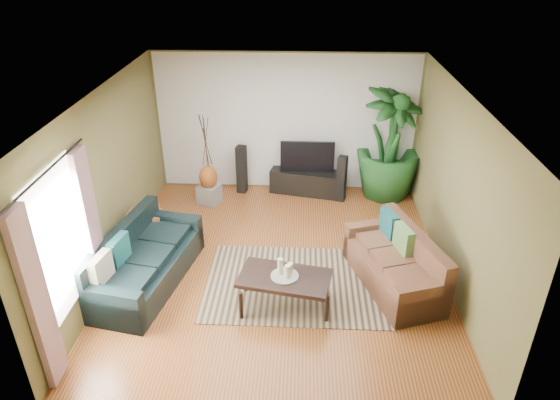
# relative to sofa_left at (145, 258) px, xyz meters

# --- Properties ---
(floor) EXTENTS (5.50, 5.50, 0.00)m
(floor) POSITION_rel_sofa_left_xyz_m (1.91, 0.49, -0.42)
(floor) COLOR #9B5528
(floor) RESTS_ON ground
(ceiling) EXTENTS (5.50, 5.50, 0.00)m
(ceiling) POSITION_rel_sofa_left_xyz_m (1.91, 0.49, 2.28)
(ceiling) COLOR white
(ceiling) RESTS_ON ground
(wall_back) EXTENTS (5.00, 0.00, 5.00)m
(wall_back) POSITION_rel_sofa_left_xyz_m (1.91, 3.24, 0.93)
(wall_back) COLOR brown
(wall_back) RESTS_ON ground
(wall_front) EXTENTS (5.00, 0.00, 5.00)m
(wall_front) POSITION_rel_sofa_left_xyz_m (1.91, -2.26, 0.93)
(wall_front) COLOR brown
(wall_front) RESTS_ON ground
(wall_left) EXTENTS (0.00, 5.50, 5.50)m
(wall_left) POSITION_rel_sofa_left_xyz_m (-0.59, 0.49, 0.92)
(wall_left) COLOR brown
(wall_left) RESTS_ON ground
(wall_right) EXTENTS (0.00, 5.50, 5.50)m
(wall_right) POSITION_rel_sofa_left_xyz_m (4.41, 0.49, 0.92)
(wall_right) COLOR brown
(wall_right) RESTS_ON ground
(backwall_panel) EXTENTS (4.90, 0.00, 4.90)m
(backwall_panel) POSITION_rel_sofa_left_xyz_m (1.91, 3.23, 0.93)
(backwall_panel) COLOR white
(backwall_panel) RESTS_ON ground
(window_pane) EXTENTS (0.00, 1.80, 1.80)m
(window_pane) POSITION_rel_sofa_left_xyz_m (-0.57, -1.11, 0.97)
(window_pane) COLOR white
(window_pane) RESTS_ON ground
(curtain_near) EXTENTS (0.08, 0.35, 2.20)m
(curtain_near) POSITION_rel_sofa_left_xyz_m (-0.52, -1.86, 0.72)
(curtain_near) COLOR gray
(curtain_near) RESTS_ON ground
(curtain_far) EXTENTS (0.08, 0.35, 2.20)m
(curtain_far) POSITION_rel_sofa_left_xyz_m (-0.52, -0.36, 0.72)
(curtain_far) COLOR gray
(curtain_far) RESTS_ON ground
(curtain_rod) EXTENTS (0.03, 1.90, 0.03)m
(curtain_rod) POSITION_rel_sofa_left_xyz_m (-0.52, -1.11, 1.87)
(curtain_rod) COLOR black
(curtain_rod) RESTS_ON ground
(sofa_left) EXTENTS (1.31, 2.28, 0.85)m
(sofa_left) POSITION_rel_sofa_left_xyz_m (0.00, 0.00, 0.00)
(sofa_left) COLOR black
(sofa_left) RESTS_ON floor
(sofa_right) EXTENTS (1.32, 1.95, 0.85)m
(sofa_right) POSITION_rel_sofa_left_xyz_m (3.57, 0.09, 0.00)
(sofa_right) COLOR brown
(sofa_right) RESTS_ON floor
(area_rug) EXTENTS (2.65, 1.88, 0.01)m
(area_rug) POSITION_rel_sofa_left_xyz_m (2.18, 0.05, -0.42)
(area_rug) COLOR #9F815E
(area_rug) RESTS_ON floor
(coffee_table) EXTENTS (1.32, 0.88, 0.50)m
(coffee_table) POSITION_rel_sofa_left_xyz_m (2.03, -0.44, -0.18)
(coffee_table) COLOR black
(coffee_table) RESTS_ON floor
(candle_tray) EXTENTS (0.38, 0.38, 0.02)m
(candle_tray) POSITION_rel_sofa_left_xyz_m (2.03, -0.44, 0.08)
(candle_tray) COLOR #9B9B95
(candle_tray) RESTS_ON coffee_table
(candle_tall) EXTENTS (0.08, 0.08, 0.24)m
(candle_tall) POSITION_rel_sofa_left_xyz_m (1.97, -0.41, 0.21)
(candle_tall) COLOR beige
(candle_tall) RESTS_ON candle_tray
(candle_mid) EXTENTS (0.08, 0.08, 0.19)m
(candle_mid) POSITION_rel_sofa_left_xyz_m (2.07, -0.48, 0.18)
(candle_mid) COLOR white
(candle_mid) RESTS_ON candle_tray
(candle_short) EXTENTS (0.08, 0.08, 0.15)m
(candle_short) POSITION_rel_sofa_left_xyz_m (2.10, -0.38, 0.17)
(candle_short) COLOR beige
(candle_short) RESTS_ON candle_tray
(tv_stand) EXTENTS (1.46, 0.70, 0.47)m
(tv_stand) POSITION_rel_sofa_left_xyz_m (2.34, 2.99, -0.19)
(tv_stand) COLOR black
(tv_stand) RESTS_ON floor
(television) EXTENTS (1.03, 0.06, 0.61)m
(television) POSITION_rel_sofa_left_xyz_m (2.34, 2.99, 0.35)
(television) COLOR black
(television) RESTS_ON tv_stand
(speaker_left) EXTENTS (0.21, 0.23, 0.96)m
(speaker_left) POSITION_rel_sofa_left_xyz_m (1.06, 2.99, 0.06)
(speaker_left) COLOR black
(speaker_left) RESTS_ON floor
(speaker_right) EXTENTS (0.21, 0.22, 0.91)m
(speaker_right) POSITION_rel_sofa_left_xyz_m (2.99, 2.71, 0.03)
(speaker_right) COLOR black
(speaker_right) RESTS_ON floor
(potted_plant) EXTENTS (1.70, 1.70, 2.18)m
(potted_plant) POSITION_rel_sofa_left_xyz_m (3.88, 2.99, 0.67)
(potted_plant) COLOR #194C1C
(potted_plant) RESTS_ON floor
(plant_pot) EXTENTS (0.40, 0.40, 0.31)m
(plant_pot) POSITION_rel_sofa_left_xyz_m (3.88, 2.99, -0.27)
(plant_pot) COLOR black
(plant_pot) RESTS_ON floor
(pedestal) EXTENTS (0.47, 0.47, 0.37)m
(pedestal) POSITION_rel_sofa_left_xyz_m (0.49, 2.48, -0.24)
(pedestal) COLOR #979795
(pedestal) RESTS_ON floor
(vase) EXTENTS (0.34, 0.34, 0.47)m
(vase) POSITION_rel_sofa_left_xyz_m (0.49, 2.48, 0.11)
(vase) COLOR brown
(vase) RESTS_ON pedestal
(side_table) EXTENTS (0.66, 0.66, 0.57)m
(side_table) POSITION_rel_sofa_left_xyz_m (-0.34, 1.07, -0.14)
(side_table) COLOR #975531
(side_table) RESTS_ON floor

